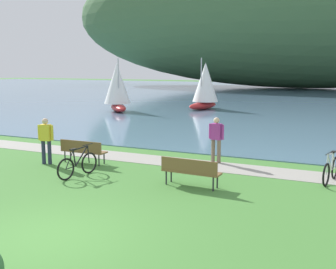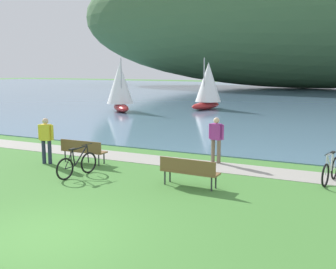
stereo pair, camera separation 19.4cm
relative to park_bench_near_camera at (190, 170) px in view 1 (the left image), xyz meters
The scene contains 12 objects.
ground_plane 4.94m from the park_bench_near_camera, 105.78° to the right, with size 200.00×200.00×0.00m, color #478438.
bay_water 44.53m from the park_bench_near_camera, 91.72° to the left, with size 180.00×80.00×0.04m, color #5B7F9E.
distant_hillside 63.40m from the park_bench_near_camera, 94.78° to the left, with size 86.42×28.00×26.76m, color #42663D.
shoreline_path 3.12m from the park_bench_near_camera, 115.78° to the left, with size 60.00×1.50×0.01m, color #A39E93.
park_bench_near_camera is the anchor object (origin of this frame).
park_bench_further_along 4.90m from the park_bench_near_camera, 166.46° to the left, with size 1.80×0.49×0.88m.
bicycle_leaning_near_bench 3.80m from the park_bench_near_camera, behind, with size 0.31×1.76×1.01m.
bicycle_beside_path 4.41m from the park_bench_near_camera, 31.26° to the left, with size 0.37×1.75×1.01m.
person_at_shoreline 3.42m from the park_bench_near_camera, 95.46° to the left, with size 0.61×0.27×1.71m.
person_on_the_grass 5.97m from the park_bench_near_camera, behind, with size 0.60×0.30×1.71m.
sailboat_nearest_to_shore 23.03m from the park_bench_near_camera, 108.88° to the left, with size 2.64×3.78×4.28m.
sailboat_mid_bay 21.71m from the park_bench_near_camera, 127.61° to the left, with size 3.30×3.41×4.21m.
Camera 1 is at (5.77, -6.35, 3.55)m, focal length 44.01 mm.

